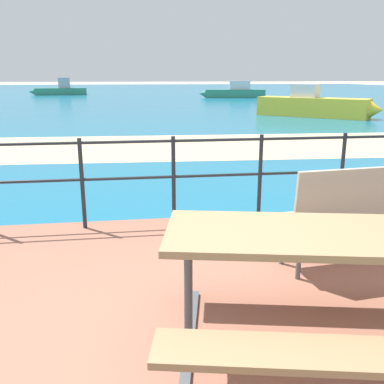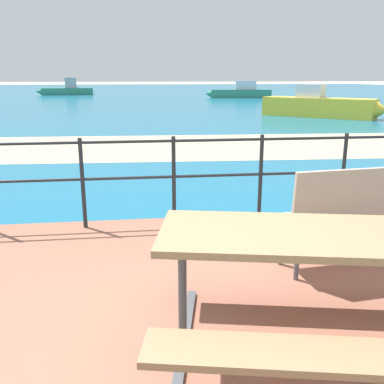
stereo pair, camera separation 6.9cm
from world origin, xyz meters
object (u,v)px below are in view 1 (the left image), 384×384
boat_mid (234,92)px  boat_near (61,90)px  park_bench (377,206)px  boat_far (315,106)px  picnic_table (325,266)px

boat_mid → boat_near: bearing=-17.1°
boat_mid → park_bench: bearing=88.5°
park_bench → boat_far: boat_far is taller
boat_near → boat_mid: size_ratio=0.97×
boat_far → boat_mid: bearing=129.9°
boat_near → picnic_table: bearing=92.3°
picnic_table → boat_mid: (6.96, 30.89, -0.22)m
boat_far → picnic_table: bearing=-72.2°
picnic_table → boat_near: size_ratio=0.41×
boat_mid → boat_far: (-0.40, -15.84, 0.03)m
boat_near → boat_mid: bearing=144.8°
boat_near → boat_far: size_ratio=1.14×
boat_mid → boat_far: 15.85m
boat_near → boat_far: 26.75m
boat_far → boat_near: bearing=162.2°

